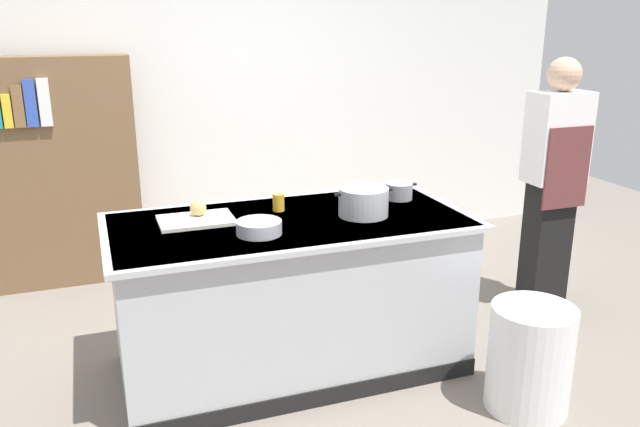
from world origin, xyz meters
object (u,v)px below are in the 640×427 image
object	(u,v)px
stock_pot	(363,202)
bookshelf	(61,173)
onion	(198,208)
sauce_pan	(399,191)
juice_cup	(279,202)
person_chef	(553,180)
mixing_bowl	(259,227)
trash_bin	(530,358)

from	to	relation	value
stock_pot	bookshelf	bearing A→B (deg)	131.03
onion	sauce_pan	world-z (taller)	onion
stock_pot	juice_cup	xyz separation A→B (m)	(-0.42, 0.25, -0.03)
juice_cup	person_chef	bearing A→B (deg)	0.48
onion	person_chef	size ratio (longest dim) A/B	0.05
person_chef	bookshelf	xyz separation A→B (m)	(-3.13, 1.60, -0.06)
bookshelf	onion	bearing A→B (deg)	-65.27
mixing_bowl	bookshelf	size ratio (longest dim) A/B	0.14
onion	trash_bin	xyz separation A→B (m)	(1.50, -1.00, -0.68)
mixing_bowl	trash_bin	distance (m)	1.55
onion	sauce_pan	xyz separation A→B (m)	(1.22, -0.01, -0.02)
person_chef	onion	bearing A→B (deg)	72.15
onion	juice_cup	size ratio (longest dim) A/B	0.90
onion	trash_bin	world-z (taller)	onion
sauce_pan	mixing_bowl	size ratio (longest dim) A/B	0.98
stock_pot	person_chef	distance (m)	1.53
sauce_pan	trash_bin	bearing A→B (deg)	-74.23
juice_cup	bookshelf	size ratio (longest dim) A/B	0.06
stock_pot	juice_cup	bearing A→B (deg)	149.28
juice_cup	person_chef	size ratio (longest dim) A/B	0.06
onion	bookshelf	world-z (taller)	bookshelf
juice_cup	trash_bin	xyz separation A→B (m)	(1.04, -1.00, -0.67)
bookshelf	mixing_bowl	bearing A→B (deg)	-63.34
juice_cup	bookshelf	bearing A→B (deg)	126.69
bookshelf	juice_cup	bearing A→B (deg)	-53.31
trash_bin	mixing_bowl	bearing A→B (deg)	152.98
trash_bin	person_chef	world-z (taller)	person_chef
sauce_pan	trash_bin	distance (m)	1.22
onion	mixing_bowl	bearing A→B (deg)	-55.43
mixing_bowl	sauce_pan	bearing A→B (deg)	19.92
mixing_bowl	person_chef	size ratio (longest dim) A/B	0.14
stock_pot	person_chef	world-z (taller)	person_chef
person_chef	bookshelf	distance (m)	3.52
stock_pot	trash_bin	xyz separation A→B (m)	(0.62, -0.75, -0.70)
sauce_pan	juice_cup	xyz separation A→B (m)	(-0.76, 0.01, 0.00)
juice_cup	sauce_pan	bearing A→B (deg)	-0.92
trash_bin	person_chef	size ratio (longest dim) A/B	0.33
onion	person_chef	world-z (taller)	person_chef
mixing_bowl	bookshelf	bearing A→B (deg)	116.66
stock_pot	bookshelf	world-z (taller)	bookshelf
sauce_pan	mixing_bowl	bearing A→B (deg)	-160.08
onion	person_chef	distance (m)	2.39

